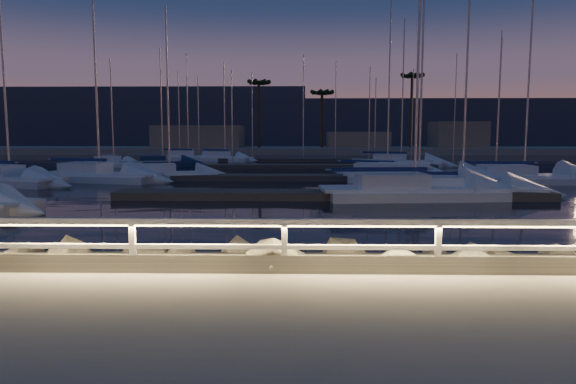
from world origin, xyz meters
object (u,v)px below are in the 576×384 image
(sailboat_d, at_px, (458,189))
(sailboat_h, at_px, (520,177))
(sailboat_f, at_px, (97,175))
(sailboat_i, at_px, (113,163))
(sailboat_l, at_px, (384,172))
(sailboat_a, at_px, (8,178))
(sailboat_e, at_px, (167,174))
(sailboat_j, at_px, (161,162))
(sailboat_n, at_px, (187,157))
(guard_rail, at_px, (383,234))
(sailboat_g, at_px, (415,177))
(sailboat_m, at_px, (224,158))
(sailboat_k, at_px, (399,162))
(sailboat_c, at_px, (409,190))

(sailboat_d, height_order, sailboat_h, sailboat_h)
(sailboat_d, relative_size, sailboat_f, 0.92)
(sailboat_i, bearing_deg, sailboat_l, -2.75)
(sailboat_a, distance_m, sailboat_f, 5.37)
(sailboat_e, bearing_deg, sailboat_f, 174.32)
(sailboat_d, relative_size, sailboat_l, 1.02)
(sailboat_a, height_order, sailboat_j, sailboat_a)
(sailboat_l, bearing_deg, sailboat_d, -64.44)
(sailboat_j, bearing_deg, sailboat_n, 80.54)
(sailboat_l, xyz_separation_m, sailboat_n, (-20.05, 23.72, 0.03))
(guard_rail, bearing_deg, sailboat_g, 75.90)
(sailboat_e, distance_m, sailboat_m, 24.45)
(guard_rail, distance_m, sailboat_k, 42.05)
(sailboat_d, height_order, sailboat_f, sailboat_f)
(sailboat_h, height_order, sailboat_l, sailboat_h)
(sailboat_l, bearing_deg, sailboat_n, 146.53)
(sailboat_d, bearing_deg, sailboat_h, 55.43)
(sailboat_j, xyz_separation_m, sailboat_n, (0.10, 11.47, 0.03))
(sailboat_k, bearing_deg, sailboat_f, -128.96)
(sailboat_d, bearing_deg, sailboat_e, 159.32)
(sailboat_d, xyz_separation_m, sailboat_h, (6.31, 7.26, 0.04))
(sailboat_h, xyz_separation_m, sailboat_j, (-28.36, 16.69, -0.04))
(sailboat_h, relative_size, sailboat_m, 1.33)
(sailboat_d, height_order, sailboat_l, sailboat_d)
(sailboat_k, bearing_deg, sailboat_l, -89.02)
(sailboat_a, height_order, sailboat_m, sailboat_a)
(sailboat_f, height_order, sailboat_i, sailboat_f)
(sailboat_a, xyz_separation_m, sailboat_h, (33.13, 2.05, -0.02))
(sailboat_h, distance_m, sailboat_m, 35.18)
(sailboat_d, bearing_deg, sailboat_f, 166.82)
(sailboat_f, relative_size, sailboat_g, 0.91)
(sailboat_g, relative_size, sailboat_i, 1.52)
(sailboat_m, bearing_deg, sailboat_k, -3.03)
(sailboat_f, distance_m, sailboat_i, 16.34)
(sailboat_c, distance_m, sailboat_l, 12.82)
(sailboat_h, relative_size, sailboat_i, 1.45)
(guard_rail, relative_size, sailboat_j, 3.80)
(sailboat_j, height_order, sailboat_m, sailboat_j)
(sailboat_h, bearing_deg, sailboat_d, -130.67)
(sailboat_g, bearing_deg, sailboat_h, 28.63)
(sailboat_a, distance_m, sailboat_i, 18.37)
(sailboat_a, xyz_separation_m, sailboat_m, (9.66, 28.25, -0.04))
(sailboat_g, relative_size, sailboat_m, 1.39)
(sailboat_j, relative_size, sailboat_n, 0.90)
(sailboat_m, bearing_deg, guard_rail, -55.12)
(sailboat_e, xyz_separation_m, sailboat_f, (-4.55, -1.12, 0.03))
(sailboat_d, xyz_separation_m, sailboat_j, (-22.05, 23.95, 0.00))
(sailboat_a, bearing_deg, sailboat_h, 23.96)
(sailboat_d, distance_m, sailboat_e, 19.79)
(sailboat_a, relative_size, sailboat_f, 0.91)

